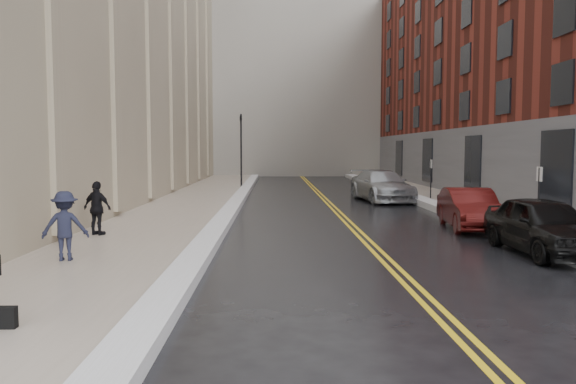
{
  "coord_description": "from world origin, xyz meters",
  "views": [
    {
      "loc": [
        -0.28,
        -9.1,
        2.77
      ],
      "look_at": [
        0.09,
        6.15,
        1.6
      ],
      "focal_mm": 35.0,
      "sensor_mm": 36.0,
      "label": 1
    }
  ],
  "objects_px": {
    "car_black": "(544,225)",
    "car_silver_near": "(382,186)",
    "car_silver_far": "(375,184)",
    "pedestrian_c": "(97,208)",
    "car_maroon": "(470,209)",
    "pedestrian_b": "(65,226)"
  },
  "relations": [
    {
      "from": "car_black",
      "to": "car_silver_near",
      "type": "height_order",
      "value": "car_silver_near"
    },
    {
      "from": "car_silver_far",
      "to": "pedestrian_c",
      "type": "relative_size",
      "value": 3.07
    },
    {
      "from": "car_maroon",
      "to": "pedestrian_c",
      "type": "relative_size",
      "value": 2.61
    },
    {
      "from": "pedestrian_c",
      "to": "car_silver_near",
      "type": "bearing_deg",
      "value": -108.52
    },
    {
      "from": "car_black",
      "to": "car_maroon",
      "type": "xyz_separation_m",
      "value": [
        -0.32,
        4.71,
        -0.05
      ]
    },
    {
      "from": "pedestrian_b",
      "to": "pedestrian_c",
      "type": "distance_m",
      "value": 3.95
    },
    {
      "from": "car_maroon",
      "to": "pedestrian_c",
      "type": "height_order",
      "value": "pedestrian_c"
    },
    {
      "from": "car_maroon",
      "to": "pedestrian_b",
      "type": "height_order",
      "value": "pedestrian_b"
    },
    {
      "from": "car_silver_near",
      "to": "car_silver_far",
      "type": "distance_m",
      "value": 3.73
    },
    {
      "from": "car_black",
      "to": "pedestrian_c",
      "type": "relative_size",
      "value": 2.72
    },
    {
      "from": "car_black",
      "to": "car_silver_near",
      "type": "bearing_deg",
      "value": 94.16
    },
    {
      "from": "car_silver_near",
      "to": "pedestrian_c",
      "type": "bearing_deg",
      "value": -139.11
    },
    {
      "from": "car_black",
      "to": "car_silver_far",
      "type": "distance_m",
      "value": 19.0
    },
    {
      "from": "car_silver_near",
      "to": "pedestrian_b",
      "type": "height_order",
      "value": "pedestrian_b"
    },
    {
      "from": "car_black",
      "to": "car_silver_near",
      "type": "distance_m",
      "value": 15.31
    },
    {
      "from": "pedestrian_b",
      "to": "car_black",
      "type": "bearing_deg",
      "value": 175.64
    },
    {
      "from": "car_black",
      "to": "pedestrian_c",
      "type": "distance_m",
      "value": 12.76
    },
    {
      "from": "car_silver_near",
      "to": "pedestrian_c",
      "type": "height_order",
      "value": "pedestrian_c"
    },
    {
      "from": "car_silver_far",
      "to": "pedestrian_b",
      "type": "height_order",
      "value": "pedestrian_b"
    },
    {
      "from": "car_silver_near",
      "to": "pedestrian_b",
      "type": "xyz_separation_m",
      "value": [
        -10.65,
        -16.53,
        0.14
      ]
    },
    {
      "from": "car_maroon",
      "to": "pedestrian_b",
      "type": "xyz_separation_m",
      "value": [
        -11.69,
        -5.99,
        0.26
      ]
    },
    {
      "from": "car_black",
      "to": "pedestrian_c",
      "type": "bearing_deg",
      "value": 167.08
    }
  ]
}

